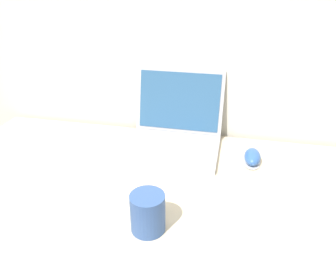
{
  "coord_description": "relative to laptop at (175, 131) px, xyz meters",
  "views": [
    {
      "loc": [
        0.24,
        -0.38,
        1.31
      ],
      "look_at": [
        0.05,
        0.51,
        0.84
      ],
      "focal_mm": 35.0,
      "sensor_mm": 36.0,
      "label": 1
    }
  ],
  "objects": [
    {
      "name": "laptop",
      "position": [
        0.0,
        0.0,
        0.0
      ],
      "size": [
        0.31,
        0.29,
        0.24
      ],
      "color": "#ADADB2",
      "rests_on": "desk"
    },
    {
      "name": "computer_mouse",
      "position": [
        0.27,
        -0.07,
        -0.04
      ],
      "size": [
        0.06,
        0.1,
        0.04
      ],
      "color": "#B2B2B7",
      "rests_on": "desk"
    },
    {
      "name": "drink_cup",
      "position": [
        0.02,
        -0.42,
        -0.0
      ],
      "size": [
        0.08,
        0.08,
        0.1
      ],
      "color": "#33518C",
      "rests_on": "desk"
    }
  ]
}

